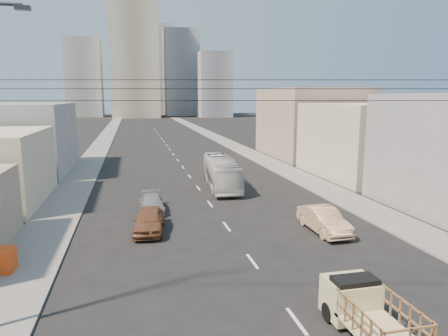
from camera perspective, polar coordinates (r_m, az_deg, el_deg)
name	(u,v)px	position (r m, az deg, el deg)	size (l,w,h in m)	color
sidewalk_left	(103,142)	(82.09, -16.90, 3.59)	(3.50, 180.00, 0.12)	slate
sidewalk_right	(220,139)	(83.80, -0.63, 4.15)	(3.50, 180.00, 0.12)	slate
lane_dashes	(171,152)	(65.30, -7.54, 2.33)	(0.15, 104.00, 0.01)	silver
flatbed_pickup	(366,309)	(16.32, 19.68, -18.38)	(1.95, 4.41, 1.90)	#C9C086
city_bus	(221,172)	(39.04, -0.37, -0.60)	(2.49, 10.66, 2.97)	beige
sedan_brown	(149,220)	(26.76, -10.66, -7.33)	(1.87, 4.65, 1.58)	brown
sedan_tan	(324,220)	(27.10, 14.06, -7.20)	(1.70, 4.89, 1.61)	tan
sedan_grey	(152,204)	(31.35, -10.26, -5.02)	(1.78, 4.39, 1.27)	gray
overhead_wires	(311,90)	(14.27, 12.29, 10.86)	(23.01, 5.02, 0.72)	black
bldg_right_mid	(368,140)	(47.21, 19.92, 3.75)	(11.00, 14.00, 8.00)	beige
bldg_right_far	(311,122)	(61.35, 12.26, 6.38)	(12.00, 16.00, 10.00)	gray
bldg_left_far	(14,138)	(52.41, -27.84, 3.75)	(12.00, 16.00, 8.00)	gray
high_rise_tower	(134,47)	(182.69, -12.76, 16.53)	(20.00, 20.00, 60.00)	gray
midrise_ne	(181,73)	(198.22, -6.13, 13.29)	(16.00, 16.00, 40.00)	gray
midrise_nw	(84,78)	(192.65, -19.32, 11.99)	(15.00, 15.00, 34.00)	gray
midrise_back	(154,71)	(212.19, -9.95, 13.52)	(18.00, 18.00, 44.00)	gray
midrise_east	(214,85)	(180.15, -1.43, 11.76)	(14.00, 14.00, 28.00)	gray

